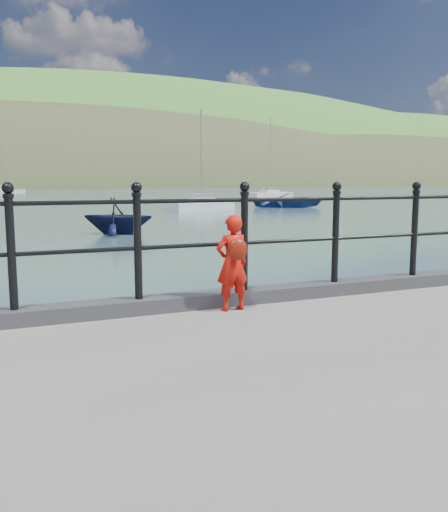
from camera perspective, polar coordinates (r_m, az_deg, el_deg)
name	(u,v)px	position (r m, az deg, el deg)	size (l,w,h in m)	color
ground	(190,391)	(6.31, -3.61, -14.01)	(600.00, 600.00, 0.00)	#2D4251
kerb	(194,301)	(5.85, -3.21, -4.73)	(60.00, 0.30, 0.15)	#28282B
railing	(193,231)	(5.74, -3.27, 2.59)	(18.11, 0.11, 1.20)	black
far_shore	(92,236)	(249.47, -13.74, 2.03)	(830.00, 200.00, 156.00)	#333A21
child	(232,262)	(5.64, 0.89, -0.67)	(0.38, 0.32, 1.01)	red
launch_blue	(288,200)	(48.01, 6.75, 5.87)	(4.35, 6.09, 1.26)	navy
launch_navy	(118,216)	(24.29, -11.14, 4.17)	(2.65, 3.07, 1.61)	black
sailboat_deep	(6,191)	(107.94, -21.93, 6.35)	(6.56, 3.20, 9.31)	white
sailboat_far	(270,195)	(74.71, 4.84, 6.41)	(7.95, 4.91, 10.84)	silver
sailboat_near	(201,206)	(42.28, -2.39, 5.24)	(5.88, 3.37, 7.89)	silver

